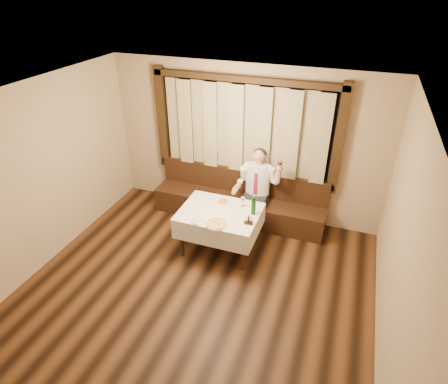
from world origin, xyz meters
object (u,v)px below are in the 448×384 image
(pasta_red, at_px, (223,200))
(cruet_caddy, at_px, (248,221))
(banquette, at_px, (239,203))
(pasta_cream, at_px, (198,219))
(dining_table, at_px, (220,217))
(green_bottle, at_px, (253,207))
(pizza, at_px, (216,224))
(seated_man, at_px, (257,183))

(pasta_red, distance_m, cruet_caddy, 0.73)
(banquette, relative_size, pasta_cream, 13.13)
(dining_table, bearing_deg, green_bottle, 11.44)
(dining_table, height_order, pasta_red, pasta_red)
(green_bottle, relative_size, cruet_caddy, 2.36)
(pizza, relative_size, pasta_cream, 1.36)
(green_bottle, height_order, seated_man, seated_man)
(green_bottle, bearing_deg, seated_man, 101.75)
(pasta_cream, bearing_deg, seated_man, 66.16)
(banquette, xyz_separation_m, seated_man, (0.35, -0.09, 0.53))
(cruet_caddy, bearing_deg, pasta_cream, -170.17)
(dining_table, distance_m, pasta_red, 0.31)
(dining_table, height_order, green_bottle, green_bottle)
(pizza, height_order, green_bottle, green_bottle)
(dining_table, relative_size, pasta_cream, 5.21)
(pizza, xyz_separation_m, pasta_cream, (-0.30, 0.01, 0.02))
(pasta_red, relative_size, cruet_caddy, 1.87)
(seated_man, bearing_deg, pizza, -101.63)
(pizza, relative_size, seated_man, 0.23)
(pasta_red, bearing_deg, pasta_cream, -105.52)
(banquette, height_order, pasta_red, banquette)
(banquette, height_order, cruet_caddy, banquette)
(green_bottle, distance_m, seated_man, 0.85)
(dining_table, relative_size, seated_man, 0.87)
(pasta_red, bearing_deg, dining_table, -80.65)
(cruet_caddy, distance_m, seated_man, 1.12)
(pizza, bearing_deg, cruet_caddy, 23.36)
(green_bottle, bearing_deg, pizza, -132.81)
(dining_table, bearing_deg, banquette, 90.00)
(banquette, distance_m, pasta_cream, 1.48)
(green_bottle, bearing_deg, dining_table, -168.56)
(banquette, height_order, dining_table, banquette)
(pizza, bearing_deg, pasta_cream, 177.56)
(banquette, xyz_separation_m, pasta_red, (-0.04, -0.75, 0.48))
(dining_table, bearing_deg, seated_man, 69.43)
(green_bottle, xyz_separation_m, cruet_caddy, (0.01, -0.28, -0.09))
(pasta_red, height_order, seated_man, seated_man)
(pasta_cream, relative_size, green_bottle, 0.75)
(cruet_caddy, bearing_deg, seated_man, 95.49)
(pasta_red, xyz_separation_m, seated_man, (0.40, 0.66, 0.05))
(pasta_red, relative_size, green_bottle, 0.80)
(pizza, distance_m, green_bottle, 0.66)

